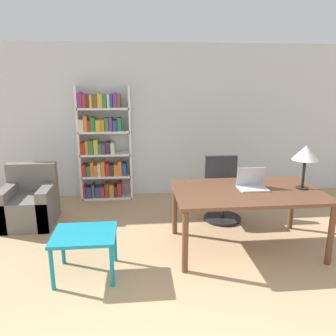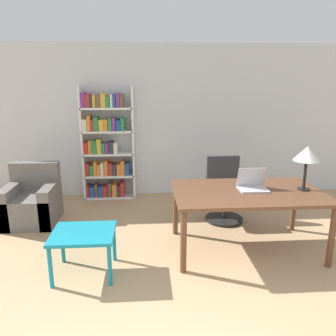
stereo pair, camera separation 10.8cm
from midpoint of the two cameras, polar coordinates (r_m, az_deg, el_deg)
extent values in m
cube|color=silver|center=(5.96, -0.99, 8.06)|extent=(8.00, 0.06, 2.70)
cube|color=brown|center=(4.10, 14.44, -4.13)|extent=(1.79, 1.08, 0.04)
cylinder|color=brown|center=(3.64, 3.58, -12.75)|extent=(0.07, 0.07, 0.73)
cylinder|color=brown|center=(4.18, 27.31, -10.66)|extent=(0.07, 0.07, 0.73)
cylinder|color=brown|center=(4.50, 1.99, -7.14)|extent=(0.07, 0.07, 0.73)
cylinder|color=brown|center=(4.95, 21.67, -6.15)|extent=(0.07, 0.07, 0.73)
cube|color=#B2B2B7|center=(4.14, 15.32, -3.60)|extent=(0.35, 0.25, 0.02)
cube|color=#B2B2B7|center=(4.18, 15.04, -1.52)|extent=(0.35, 0.08, 0.25)
cube|color=#19233D|center=(4.18, 15.02, -1.47)|extent=(0.31, 0.07, 0.22)
cylinder|color=black|center=(4.35, 23.16, -3.39)|extent=(0.15, 0.15, 0.01)
cylinder|color=black|center=(4.30, 23.40, -1.09)|extent=(0.04, 0.04, 0.35)
cone|color=silver|center=(4.25, 23.76, 2.32)|extent=(0.31, 0.31, 0.18)
cylinder|color=black|center=(5.14, 10.32, -8.70)|extent=(0.56, 0.56, 0.04)
cylinder|color=#262626|center=(5.06, 10.42, -6.66)|extent=(0.06, 0.06, 0.35)
cube|color=#2D2D33|center=(4.98, 10.54, -4.25)|extent=(0.52, 0.52, 0.10)
cube|color=#2D2D33|center=(5.11, 10.08, -0.45)|extent=(0.50, 0.08, 0.46)
cube|color=teal|center=(3.67, -13.74, -11.04)|extent=(0.66, 0.57, 0.04)
cylinder|color=teal|center=(3.63, -18.97, -16.11)|extent=(0.04, 0.04, 0.45)
cylinder|color=teal|center=(3.52, -9.22, -16.42)|extent=(0.04, 0.04, 0.45)
cylinder|color=teal|center=(4.05, -17.17, -12.56)|extent=(0.04, 0.04, 0.45)
cylinder|color=teal|center=(3.96, -8.58, -12.71)|extent=(0.04, 0.04, 0.45)
cube|color=#66605B|center=(5.28, -22.03, -6.61)|extent=(0.72, 0.73, 0.43)
cube|color=#66605B|center=(5.41, -21.55, -1.26)|extent=(0.72, 0.16, 0.43)
cube|color=#66605B|center=(5.35, -24.96, -5.79)|extent=(0.16, 0.73, 0.58)
cube|color=#66605B|center=(5.18, -19.15, -5.88)|extent=(0.16, 0.73, 0.58)
cube|color=white|center=(5.91, -14.07, 4.08)|extent=(0.04, 0.28, 1.99)
cube|color=white|center=(5.82, -5.51, 4.29)|extent=(0.04, 0.28, 1.99)
cube|color=white|center=(6.10, -9.42, -4.85)|extent=(0.88, 0.28, 0.04)
cube|color=#B72D28|center=(6.11, -13.19, -3.78)|extent=(0.05, 0.24, 0.21)
cube|color=#234C99|center=(6.11, -12.48, -3.88)|extent=(0.09, 0.24, 0.19)
cube|color=brown|center=(6.09, -11.77, -3.66)|extent=(0.05, 0.24, 0.24)
cube|color=#234C99|center=(6.09, -11.08, -3.87)|extent=(0.08, 0.24, 0.19)
cube|color=#B72D28|center=(6.07, -10.31, -3.83)|extent=(0.08, 0.24, 0.19)
cube|color=brown|center=(6.06, -9.52, -3.58)|extent=(0.07, 0.24, 0.25)
cube|color=orange|center=(6.05, -8.73, -3.68)|extent=(0.08, 0.24, 0.22)
cube|color=#333338|center=(6.05, -8.03, -3.79)|extent=(0.05, 0.24, 0.20)
cube|color=#B72D28|center=(6.04, -7.40, -3.53)|extent=(0.07, 0.24, 0.26)
cube|color=white|center=(5.98, -9.58, -1.26)|extent=(0.88, 0.28, 0.04)
cube|color=#B72D28|center=(6.00, -13.29, -0.18)|extent=(0.07, 0.24, 0.21)
cube|color=#2D7F47|center=(5.99, -12.53, -0.29)|extent=(0.07, 0.24, 0.18)
cube|color=orange|center=(5.97, -11.95, 0.04)|extent=(0.05, 0.24, 0.25)
cube|color=orange|center=(5.97, -11.35, -0.22)|extent=(0.06, 0.24, 0.20)
cube|color=silver|center=(5.96, -10.78, -0.07)|extent=(0.05, 0.24, 0.23)
cube|color=orange|center=(5.95, -10.14, 0.10)|extent=(0.06, 0.24, 0.26)
cube|color=#B72D28|center=(5.95, -9.44, -0.07)|extent=(0.06, 0.24, 0.22)
cube|color=#333338|center=(5.94, -8.76, -0.16)|extent=(0.07, 0.24, 0.20)
cube|color=orange|center=(5.94, -8.00, -0.14)|extent=(0.07, 0.24, 0.20)
cube|color=orange|center=(5.93, -7.32, 0.11)|extent=(0.07, 0.24, 0.25)
cube|color=#234C99|center=(5.93, -6.57, -0.04)|extent=(0.07, 0.24, 0.22)
cube|color=white|center=(5.89, -9.74, 2.46)|extent=(0.88, 0.28, 0.04)
cube|color=#B72D28|center=(5.92, -13.49, 3.49)|extent=(0.08, 0.24, 0.20)
cube|color=orange|center=(5.90, -12.83, 3.64)|extent=(0.05, 0.24, 0.23)
cube|color=#2D7F47|center=(5.89, -12.14, 3.69)|extent=(0.08, 0.24, 0.23)
cube|color=gold|center=(5.88, -11.32, 3.78)|extent=(0.07, 0.24, 0.25)
cube|color=#2D7F47|center=(5.87, -10.63, 3.50)|extent=(0.06, 0.24, 0.18)
cube|color=#7F338C|center=(5.87, -10.04, 3.49)|extent=(0.05, 0.24, 0.18)
cube|color=#333338|center=(5.86, -9.33, 3.62)|extent=(0.08, 0.24, 0.20)
cube|color=silver|center=(5.85, -8.54, 3.58)|extent=(0.07, 0.24, 0.19)
cube|color=white|center=(5.82, -9.91, 6.29)|extent=(0.88, 0.28, 0.04)
cube|color=silver|center=(5.85, -13.70, 7.32)|extent=(0.08, 0.24, 0.20)
cube|color=orange|center=(5.84, -13.00, 7.63)|extent=(0.06, 0.24, 0.26)
cube|color=#B72D28|center=(5.83, -12.45, 7.32)|extent=(0.04, 0.24, 0.19)
cube|color=#2D7F47|center=(5.82, -11.84, 7.57)|extent=(0.07, 0.24, 0.24)
cube|color=gold|center=(5.81, -10.94, 7.37)|extent=(0.09, 0.24, 0.19)
cube|color=orange|center=(5.80, -10.18, 7.41)|extent=(0.06, 0.24, 0.20)
cube|color=#2D7F47|center=(5.80, -9.49, 7.56)|extent=(0.06, 0.24, 0.22)
cube|color=#7F338C|center=(5.79, -8.84, 7.60)|extent=(0.05, 0.24, 0.23)
cube|color=#234C99|center=(5.79, -8.11, 7.41)|extent=(0.08, 0.24, 0.18)
cube|color=#2D7F47|center=(5.78, -7.37, 7.64)|extent=(0.06, 0.24, 0.22)
cube|color=white|center=(5.77, -10.09, 10.20)|extent=(0.88, 0.28, 0.04)
cube|color=#7F338C|center=(5.82, -13.97, 11.41)|extent=(0.08, 0.24, 0.24)
cube|color=#B72D28|center=(5.81, -13.20, 11.33)|extent=(0.07, 0.24, 0.22)
cube|color=#333338|center=(5.80, -12.62, 11.27)|extent=(0.04, 0.24, 0.20)
cube|color=gold|center=(5.79, -12.13, 11.31)|extent=(0.05, 0.24, 0.21)
cube|color=brown|center=(5.78, -11.44, 11.36)|extent=(0.08, 0.24, 0.21)
cube|color=gold|center=(5.77, -10.61, 11.49)|extent=(0.08, 0.24, 0.23)
cube|color=#2D7F47|center=(5.76, -9.85, 11.28)|extent=(0.06, 0.24, 0.18)
cube|color=silver|center=(5.76, -9.22, 11.45)|extent=(0.04, 0.24, 0.21)
cube|color=#234C99|center=(5.75, -8.74, 11.53)|extent=(0.04, 0.24, 0.22)
cube|color=#7F338C|center=(5.75, -8.12, 11.62)|extent=(0.06, 0.24, 0.24)
cube|color=brown|center=(5.75, -7.47, 11.52)|extent=(0.06, 0.24, 0.21)
camera|label=1|loc=(0.05, -89.23, 0.20)|focal=35.00mm
camera|label=2|loc=(0.05, 90.77, -0.20)|focal=35.00mm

